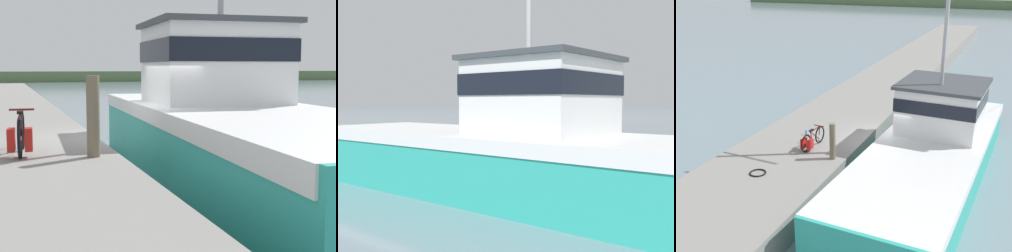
% 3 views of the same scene
% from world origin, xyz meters
% --- Properties ---
extents(ground_plane, '(320.00, 320.00, 0.00)m').
position_xyz_m(ground_plane, '(0.00, 0.00, 0.00)').
color(ground_plane, gray).
extents(dock_pier, '(4.51, 80.00, 0.97)m').
position_xyz_m(dock_pier, '(-3.02, 0.00, 0.49)').
color(dock_pier, gray).
rests_on(dock_pier, ground_plane).
extents(fishing_boat_main, '(4.26, 14.71, 10.73)m').
position_xyz_m(fishing_boat_main, '(2.05, -0.60, 1.23)').
color(fishing_boat_main, teal).
rests_on(fishing_boat_main, ground_plane).
extents(bicycle_touring, '(0.50, 1.70, 0.76)m').
position_xyz_m(bicycle_touring, '(-2.39, -1.90, 1.32)').
color(bicycle_touring, black).
rests_on(bicycle_touring, dock_pier).
extents(mooring_post, '(0.22, 0.22, 1.36)m').
position_xyz_m(mooring_post, '(-1.23, -2.44, 1.65)').
color(mooring_post, '#756651').
rests_on(mooring_post, dock_pier).
extents(hose_coil, '(0.57, 0.57, 0.05)m').
position_xyz_m(hose_coil, '(-3.07, -4.53, 1.00)').
color(hose_coil, black).
rests_on(hose_coil, dock_pier).
extents(water_bottle_by_bike, '(0.06, 0.06, 0.21)m').
position_xyz_m(water_bottle_by_bike, '(-3.23, -0.72, 1.08)').
color(water_bottle_by_bike, blue).
rests_on(water_bottle_by_bike, dock_pier).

